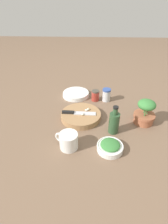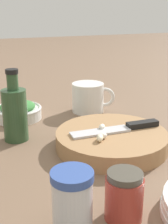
# 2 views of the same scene
# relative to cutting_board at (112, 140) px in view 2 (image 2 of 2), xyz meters

# --- Properties ---
(ground_plane) EXTENTS (5.00, 5.00, 0.00)m
(ground_plane) POSITION_rel_cutting_board_xyz_m (0.05, 0.05, -0.02)
(ground_plane) COLOR brown
(cutting_board) EXTENTS (0.25, 0.25, 0.04)m
(cutting_board) POSITION_rel_cutting_board_xyz_m (0.00, 0.00, 0.00)
(cutting_board) COLOR #9E754C
(cutting_board) RESTS_ON ground_plane
(chef_knife) EXTENTS (0.04, 0.21, 0.01)m
(chef_knife) POSITION_rel_cutting_board_xyz_m (0.00, -0.03, 0.02)
(chef_knife) COLOR black
(chef_knife) RESTS_ON cutting_board
(garlic_cloves) EXTENTS (0.08, 0.05, 0.01)m
(garlic_cloves) POSITION_rel_cutting_board_xyz_m (-0.01, 0.03, 0.03)
(garlic_cloves) COLOR silver
(garlic_cloves) RESTS_ON cutting_board
(herb_bowl) EXTENTS (0.13, 0.13, 0.05)m
(herb_bowl) POSITION_rel_cutting_board_xyz_m (0.27, 0.16, 0.01)
(herb_bowl) COLOR silver
(herb_bowl) RESTS_ON ground_plane
(spice_jar) EXTENTS (0.06, 0.06, 0.09)m
(spice_jar) POSITION_rel_cutting_board_xyz_m (-0.23, 0.17, 0.03)
(spice_jar) COLOR silver
(spice_jar) RESTS_ON ground_plane
(coffee_mug) EXTENTS (0.09, 0.12, 0.09)m
(coffee_mug) POSITION_rel_cutting_board_xyz_m (0.25, -0.05, 0.02)
(coffee_mug) COLOR silver
(coffee_mug) RESTS_ON ground_plane
(honey_jar) EXTENTS (0.06, 0.06, 0.08)m
(honey_jar) POSITION_rel_cutting_board_xyz_m (-0.23, 0.09, 0.02)
(honey_jar) COLOR #9E3328
(honey_jar) RESTS_ON ground_plane
(oil_bottle) EXTENTS (0.06, 0.06, 0.17)m
(oil_bottle) POSITION_rel_cutting_board_xyz_m (0.12, 0.19, 0.05)
(oil_bottle) COLOR #2D4C2D
(oil_bottle) RESTS_ON ground_plane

